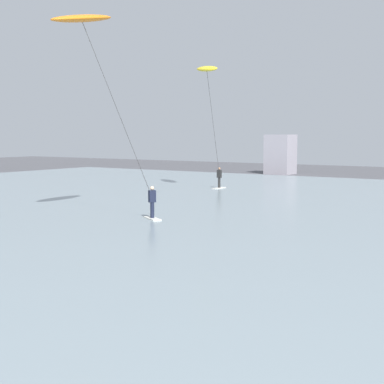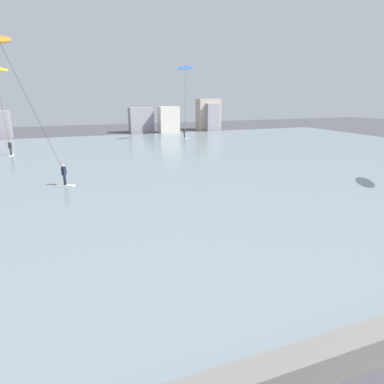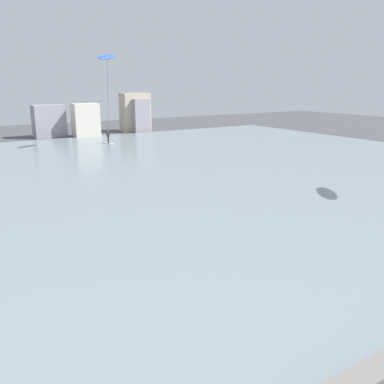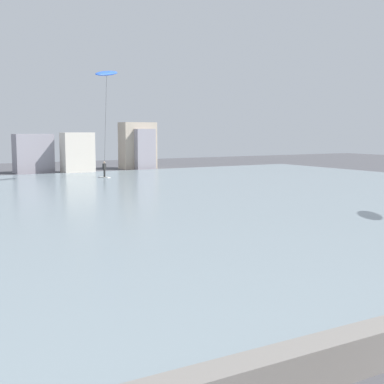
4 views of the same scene
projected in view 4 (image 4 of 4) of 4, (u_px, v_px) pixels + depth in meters
seawall_barrier at (372, 346)px, 11.16m from camera, size 60.00×0.70×0.87m
water_bay at (39, 207)px, 34.03m from camera, size 84.00×52.00×0.10m
far_shore_buildings at (62, 151)px, 63.05m from camera, size 39.74×5.05×5.98m
kitesurfer_blue at (106, 84)px, 51.20m from camera, size 3.20×5.00×10.84m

